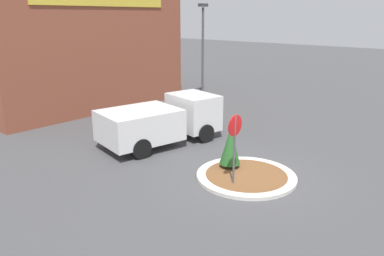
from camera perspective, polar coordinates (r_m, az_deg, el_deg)
name	(u,v)px	position (r m, az deg, el deg)	size (l,w,h in m)	color
ground_plane	(246,178)	(13.49, 8.24, -7.51)	(120.00, 120.00, 0.00)	#474749
traffic_island	(246,176)	(13.47, 8.25, -7.27)	(3.52, 3.52, 0.13)	beige
stop_sign	(235,137)	(12.18, 6.52, -1.39)	(0.71, 0.07, 2.50)	#4C4C51
island_shrub	(230,146)	(13.73, 5.85, -2.74)	(0.76, 0.76, 1.50)	brown
utility_truck	(162,120)	(16.62, -4.65, 1.20)	(5.69, 3.27, 1.99)	silver
storefront_building	(78,47)	(24.69, -17.00, 11.70)	(12.15, 6.07, 7.25)	brown
light_pole	(203,43)	(26.06, 1.66, 12.76)	(0.70, 0.30, 6.27)	#4C4C51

